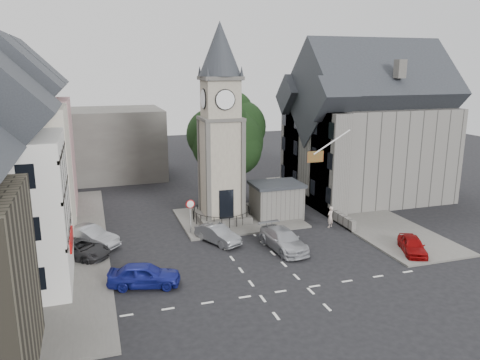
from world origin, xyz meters
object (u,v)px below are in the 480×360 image
object	(u,v)px
car_west_blue	(144,275)
pedestrian	(330,217)
clock_tower	(221,126)
stone_shelter	(276,200)
car_east_red	(412,245)

from	to	relation	value
car_west_blue	pedestrian	xyz separation A→B (m)	(15.68, 6.09, 0.15)
clock_tower	stone_shelter	xyz separation A→B (m)	(4.80, -0.49, -6.57)
stone_shelter	car_east_red	size ratio (longest dim) A/B	1.19
stone_shelter	car_east_red	distance (m)	12.14
clock_tower	pedestrian	world-z (taller)	clock_tower
pedestrian	car_west_blue	bearing A→B (deg)	-8.30
car_west_blue	car_east_red	world-z (taller)	car_west_blue
clock_tower	stone_shelter	bearing A→B (deg)	-5.84
car_east_red	clock_tower	bearing A→B (deg)	157.04
clock_tower	car_east_red	bearing A→B (deg)	-45.46
stone_shelter	car_east_red	world-z (taller)	stone_shelter
clock_tower	car_west_blue	world-z (taller)	clock_tower
clock_tower	stone_shelter	world-z (taller)	clock_tower
car_west_blue	stone_shelter	bearing A→B (deg)	-37.15
car_east_red	car_west_blue	bearing A→B (deg)	-159.46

